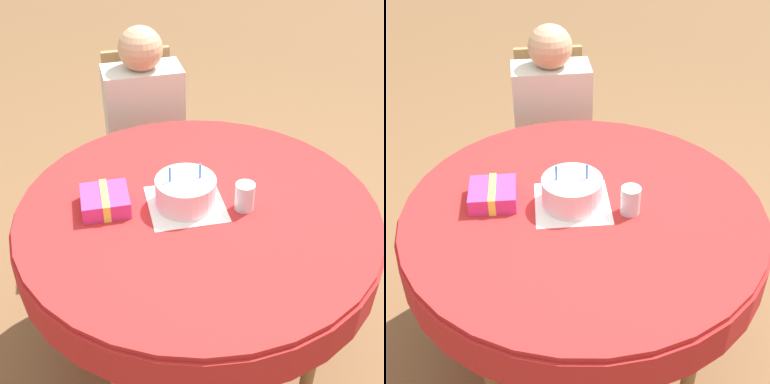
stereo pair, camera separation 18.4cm
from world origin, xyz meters
TOP-DOWN VIEW (x-y plane):
  - ground_plane at (0.00, 0.00)m, footprint 12.00×12.00m
  - dining_table at (0.00, 0.00)m, footprint 1.29×1.29m
  - chair at (-0.07, 0.96)m, footprint 0.39×0.39m
  - person at (-0.06, 0.87)m, footprint 0.38×0.30m
  - napkin at (-0.04, 0.02)m, footprint 0.26×0.26m
  - birthday_cake at (-0.04, 0.02)m, footprint 0.21×0.21m
  - drinking_glass at (0.16, -0.04)m, footprint 0.07×0.07m
  - gift_box at (-0.31, 0.06)m, footprint 0.16×0.17m

SIDE VIEW (x-z plane):
  - ground_plane at x=0.00m, z-range 0.00..0.00m
  - chair at x=-0.07m, z-range 0.02..0.97m
  - person at x=-0.06m, z-range 0.11..1.23m
  - dining_table at x=0.00m, z-range 0.30..1.07m
  - napkin at x=-0.04m, z-range 0.77..0.77m
  - gift_box at x=-0.31m, z-range 0.77..0.83m
  - drinking_glass at x=0.16m, z-range 0.77..0.87m
  - birthday_cake at x=-0.04m, z-range 0.74..0.90m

